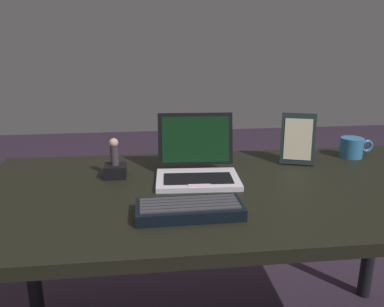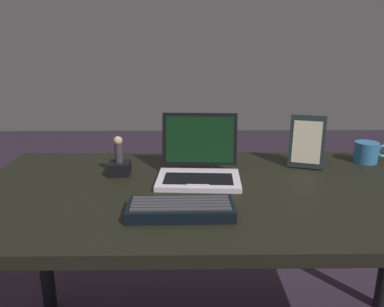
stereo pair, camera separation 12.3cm
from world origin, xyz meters
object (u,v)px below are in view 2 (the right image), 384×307
at_px(figurine, 118,149).
at_px(external_keyboard, 181,209).
at_px(laptop_front, 199,167).
at_px(figurine_stand, 119,168).
at_px(photo_frame, 307,142).
at_px(coffee_mug, 367,152).

bearing_deg(figurine, external_keyboard, -56.19).
bearing_deg(laptop_front, figurine_stand, 170.04).
relative_size(photo_frame, figurine_stand, 2.64).
bearing_deg(figurine_stand, external_keyboard, -56.19).
distance_m(laptop_front, coffee_mug, 0.69).
relative_size(laptop_front, photo_frame, 1.47).
bearing_deg(photo_frame, laptop_front, -163.47).
bearing_deg(laptop_front, external_keyboard, -101.60).
height_order(external_keyboard, figurine, figurine).
bearing_deg(photo_frame, figurine_stand, -174.13).
distance_m(figurine, coffee_mug, 0.95).
distance_m(photo_frame, figurine_stand, 0.69).
xyz_separation_m(laptop_front, figurine, (-0.28, 0.05, 0.05)).
bearing_deg(figurine, figurine_stand, 90.00).
relative_size(external_keyboard, coffee_mug, 2.13).
bearing_deg(laptop_front, figurine, 170.04).
height_order(figurine_stand, coffee_mug, coffee_mug).
xyz_separation_m(photo_frame, figurine_stand, (-0.68, -0.07, -0.08)).
bearing_deg(photo_frame, coffee_mug, 12.78).
bearing_deg(figurine_stand, laptop_front, -9.96).
height_order(laptop_front, photo_frame, laptop_front).
relative_size(external_keyboard, photo_frame, 1.50).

